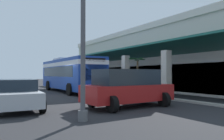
{
  "coord_description": "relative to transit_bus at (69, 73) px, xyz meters",
  "views": [
    {
      "loc": [
        16.94,
        -6.22,
        1.73
      ],
      "look_at": [
        -2.28,
        5.43,
        2.14
      ],
      "focal_mm": 35.17,
      "sensor_mm": 36.0,
      "label": 1
    }
  ],
  "objects": [
    {
      "name": "ground",
      "position": [
        3.53,
        6.68,
        -1.85
      ],
      "size": [
        120.0,
        120.0,
        0.0
      ],
      "primitive_type": "plane",
      "color": "#262628"
    },
    {
      "name": "curb_strip",
      "position": [
        0.88,
        3.45,
        -1.79
      ],
      "size": [
        37.79,
        0.5,
        0.12
      ],
      "primitive_type": "cube",
      "color": "#9E998E",
      "rests_on": "ground"
    },
    {
      "name": "transit_bus",
      "position": [
        0.0,
        0.0,
        0.0
      ],
      "size": [
        11.24,
        2.94,
        3.34
      ],
      "color": "#193D9E",
      "rests_on": "ground"
    },
    {
      "name": "parked_sedan_silver",
      "position": [
        8.94,
        -5.95,
        -1.1
      ],
      "size": [
        4.49,
        2.17,
        1.47
      ],
      "color": "#B2B5BA",
      "rests_on": "ground"
    },
    {
      "name": "lot_light_pole",
      "position": [
        13.02,
        -4.28,
        2.1
      ],
      "size": [
        0.6,
        0.6,
        7.36
      ],
      "color": "#59595B",
      "rests_on": "ground"
    },
    {
      "name": "parked_suv_red",
      "position": [
        11.08,
        -0.89,
        -0.84
      ],
      "size": [
        2.82,
        4.87,
        1.97
      ],
      "color": "maroon",
      "rests_on": "ground"
    },
    {
      "name": "plaza_building",
      "position": [
        0.88,
        13.07,
        1.6
      ],
      "size": [
        31.79,
        15.32,
        6.9
      ],
      "color": "beige",
      "rests_on": "ground"
    },
    {
      "name": "pedestrian",
      "position": [
        8.45,
        0.96,
        -0.92
      ],
      "size": [
        0.36,
        0.64,
        1.67
      ],
      "color": "#726651",
      "rests_on": "ground"
    },
    {
      "name": "potted_palm",
      "position": [
        4.64,
        4.77,
        -0.98
      ],
      "size": [
        2.06,
        1.54,
        3.24
      ],
      "color": "gray",
      "rests_on": "ground"
    }
  ]
}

